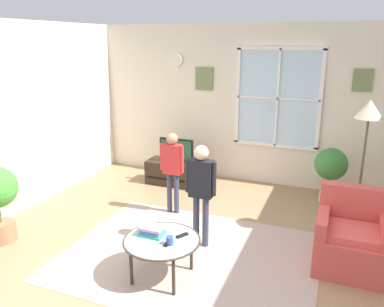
{
  "coord_description": "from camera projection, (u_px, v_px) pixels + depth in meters",
  "views": [
    {
      "loc": [
        1.44,
        -3.51,
        2.45
      ],
      "look_at": [
        -0.3,
        0.89,
        1.05
      ],
      "focal_mm": 35.92,
      "sensor_mm": 36.0,
      "label": 1
    }
  ],
  "objects": [
    {
      "name": "back_wall",
      "position": [
        254.0,
        105.0,
        6.63
      ],
      "size": [
        5.68,
        0.17,
        2.73
      ],
      "color": "beige",
      "rests_on": "ground_plane"
    },
    {
      "name": "remote_near_books",
      "position": [
        182.0,
        235.0,
        4.07
      ],
      "size": [
        0.11,
        0.14,
        0.02
      ],
      "primitive_type": "cube",
      "rotation": [
        0.0,
        0.0,
        -0.53
      ],
      "color": "black",
      "rests_on": "coffee_table"
    },
    {
      "name": "area_rug",
      "position": [
        190.0,
        255.0,
        4.53
      ],
      "size": [
        2.91,
        2.26,
        0.01
      ],
      "primitive_type": "cube",
      "color": "tan",
      "rests_on": "ground_plane"
    },
    {
      "name": "tv_stand",
      "position": [
        177.0,
        173.0,
        6.75
      ],
      "size": [
        1.05,
        0.44,
        0.41
      ],
      "color": "#2D2319",
      "rests_on": "ground_plane"
    },
    {
      "name": "remote_near_cup",
      "position": [
        168.0,
        243.0,
        3.92
      ],
      "size": [
        0.04,
        0.14,
        0.02
      ],
      "primitive_type": "cube",
      "rotation": [
        0.0,
        0.0,
        0.01
      ],
      "color": "black",
      "rests_on": "coffee_table"
    },
    {
      "name": "armchair",
      "position": [
        352.0,
        240.0,
        4.24
      ],
      "size": [
        0.76,
        0.74,
        0.87
      ],
      "color": "#D14C47",
      "rests_on": "ground_plane"
    },
    {
      "name": "potted_plant_by_window",
      "position": [
        331.0,
        167.0,
        5.88
      ],
      "size": [
        0.49,
        0.49,
        0.88
      ],
      "color": "silver",
      "rests_on": "ground_plane"
    },
    {
      "name": "floor_lamp",
      "position": [
        368.0,
        124.0,
        4.52
      ],
      "size": [
        0.32,
        0.32,
        1.78
      ],
      "color": "black",
      "rests_on": "ground_plane"
    },
    {
      "name": "television",
      "position": [
        176.0,
        150.0,
        6.63
      ],
      "size": [
        0.61,
        0.08,
        0.41
      ],
      "color": "#4C4C4C",
      "rests_on": "tv_stand"
    },
    {
      "name": "ground_plane",
      "position": [
        188.0,
        267.0,
        4.34
      ],
      "size": [
        6.28,
        6.52,
        0.02
      ],
      "primitive_type": "cube",
      "color": "#9E7A56"
    },
    {
      "name": "coffee_table",
      "position": [
        162.0,
        242.0,
        4.02
      ],
      "size": [
        0.82,
        0.82,
        0.45
      ],
      "color": "#99B2B7",
      "rests_on": "ground_plane"
    },
    {
      "name": "person_black_shirt",
      "position": [
        201.0,
        184.0,
        4.55
      ],
      "size": [
        0.39,
        0.18,
        1.28
      ],
      "color": "#333851",
      "rests_on": "ground_plane"
    },
    {
      "name": "book_stack",
      "position": [
        152.0,
        231.0,
        4.09
      ],
      "size": [
        0.26,
        0.19,
        0.1
      ],
      "color": "teal",
      "rests_on": "coffee_table"
    },
    {
      "name": "person_red_shirt",
      "position": [
        172.0,
        164.0,
        5.47
      ],
      "size": [
        0.36,
        0.16,
        1.2
      ],
      "color": "#333851",
      "rests_on": "ground_plane"
    },
    {
      "name": "cup",
      "position": [
        170.0,
        240.0,
        3.9
      ],
      "size": [
        0.08,
        0.08,
        0.09
      ],
      "primitive_type": "cylinder",
      "color": "#334C8C",
      "rests_on": "coffee_table"
    }
  ]
}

